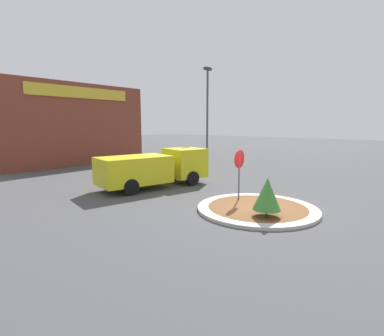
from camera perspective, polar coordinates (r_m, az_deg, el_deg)
name	(u,v)px	position (r m, az deg, el deg)	size (l,w,h in m)	color
ground_plane	(257,210)	(12.67, 12.30, -7.84)	(120.00, 120.00, 0.00)	#474749
traffic_island	(257,209)	(12.65, 12.30, -7.56)	(4.89, 4.89, 0.13)	#BCB7AD
stop_sign	(239,165)	(13.35, 9.00, 0.49)	(0.82, 0.07, 2.40)	#4C4C51
island_shrub	(267,194)	(11.29, 14.12, -4.77)	(1.03, 1.03, 1.45)	brown
utility_truck	(155,167)	(16.67, -7.15, 0.13)	(6.49, 3.45, 2.04)	gold
storefront_building	(64,124)	(29.37, -23.14, 7.66)	(12.83, 6.07, 6.81)	brown
light_pole	(207,111)	(23.84, 2.94, 10.77)	(0.70, 0.30, 7.74)	#4C4C51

